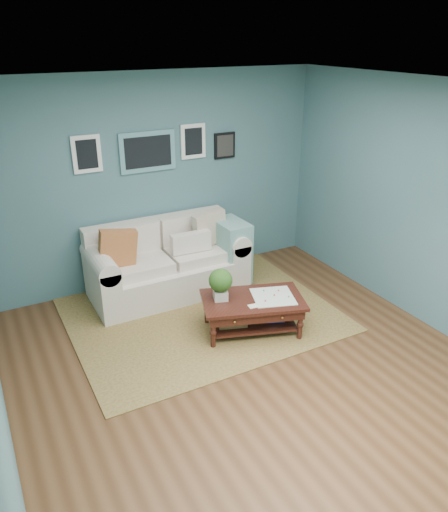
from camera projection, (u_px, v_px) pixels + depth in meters
room_shell at (257, 247)px, 4.43m from camera, size 5.00×5.02×2.70m
area_rug at (202, 314)px, 5.99m from camera, size 3.03×2.42×0.01m
loveseat at (173, 261)px, 6.39m from camera, size 2.00×0.91×1.03m
coffee_table at (247, 304)px, 5.53m from camera, size 1.26×0.97×0.78m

